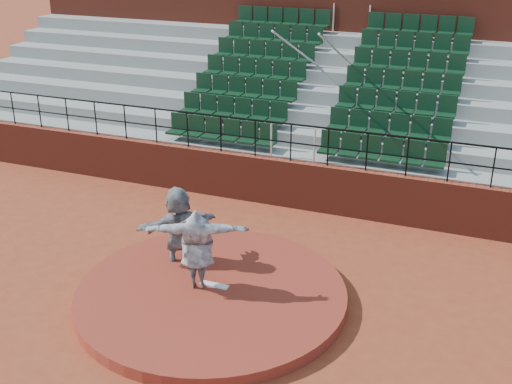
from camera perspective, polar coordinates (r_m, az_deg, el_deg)
ground at (r=13.32m, az=-3.97°, el=-9.53°), size 90.00×90.00×0.00m
pitchers_mound at (r=13.25m, az=-3.98°, el=-9.08°), size 5.50×5.50×0.25m
pitching_rubber at (r=13.30m, az=-3.72°, el=-8.25°), size 0.60×0.15×0.03m
boundary_wall at (r=17.15m, az=3.04°, el=0.77°), size 24.00×0.30×1.30m
wall_railing at (r=16.68m, az=3.14°, el=5.15°), size 24.04×0.05×1.03m
seating_deck at (r=20.19m, az=6.39°, el=6.54°), size 24.00×5.97×4.63m
press_box_facade at (r=23.49m, az=9.27°, el=14.02°), size 24.00×3.00×7.10m
pitcher at (r=12.92m, az=-5.27°, el=-5.02°), size 2.17×1.27×1.71m
fielder at (r=14.05m, az=-6.88°, el=-3.26°), size 1.70×1.65×1.93m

